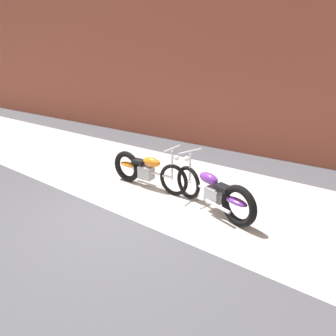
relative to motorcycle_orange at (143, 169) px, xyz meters
name	(u,v)px	position (x,y,z in m)	size (l,w,h in m)	color
ground_plane	(119,215)	(0.50, -1.25, -0.40)	(80.00, 80.00, 0.00)	#47474C
sidewalk_slab	(174,184)	(0.50, 0.50, -0.40)	(36.00, 3.50, 0.01)	#B2ADA3
brick_building_wall	(245,54)	(0.50, 3.95, 2.46)	(36.00, 0.50, 5.72)	brown
motorcycle_orange	(143,169)	(0.00, 0.00, 0.00)	(2.01, 0.58, 1.03)	black
motorcycle_purple	(217,194)	(1.89, -0.14, 0.00)	(1.95, 0.82, 1.03)	black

